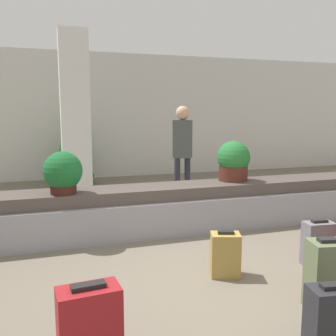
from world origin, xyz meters
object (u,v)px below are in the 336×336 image
pillar (75,117)px  traveler_0 (182,145)px  suitcase_0 (318,244)px  suitcase_1 (225,254)px  suitcase_3 (326,276)px  potted_plant_0 (63,173)px  suitcase_2 (332,318)px  decorated_tree (72,138)px  potted_plant_1 (233,161)px  suitcase_5 (90,329)px

pillar → traveler_0: pillar is taller
suitcase_0 → suitcase_1: bearing=-177.6°
traveler_0 → suitcase_0: bearing=137.0°
suitcase_3 → potted_plant_0: size_ratio=1.17×
suitcase_2 → decorated_tree: 7.15m
pillar → suitcase_0: 4.90m
suitcase_3 → potted_plant_1: potted_plant_1 is taller
suitcase_0 → suitcase_1: 1.09m
suitcase_2 → suitcase_0: bearing=63.4°
pillar → potted_plant_1: (2.15, -2.33, -0.65)m
suitcase_5 → potted_plant_0: 2.64m
pillar → suitcase_2: 5.72m
suitcase_3 → potted_plant_0: potted_plant_0 is taller
pillar → potted_plant_0: (-0.34, -2.53, -0.67)m
potted_plant_1 → traveler_0: size_ratio=0.34×
suitcase_2 → traveler_0: bearing=93.5°
suitcase_3 → traveler_0: bearing=100.2°
suitcase_3 → traveler_0: 4.03m
suitcase_2 → suitcase_3: size_ratio=0.77×
pillar → suitcase_0: (2.28, -4.12, -1.35)m
suitcase_5 → traveler_0: size_ratio=0.33×
suitcase_0 → potted_plant_0: (-2.63, 1.59, 0.68)m
suitcase_1 → potted_plant_0: bearing=153.4°
pillar → potted_plant_1: 3.24m
potted_plant_1 → suitcase_3: bearing=-100.0°
suitcase_0 → suitcase_2: 1.56m
suitcase_0 → suitcase_2: suitcase_0 is taller
pillar → suitcase_5: bearing=-93.3°
potted_plant_1 → potted_plant_0: bearing=-175.6°
suitcase_5 → decorated_tree: size_ratio=0.30×
suitcase_0 → pillar: bearing=125.1°
suitcase_2 → potted_plant_1: (0.79, 3.05, 0.72)m
decorated_tree → suitcase_1: bearing=-78.3°
traveler_0 → suitcase_5: bearing=101.5°
suitcase_2 → decorated_tree: bearing=110.3°
suitcase_1 → suitcase_5: (-1.48, -1.04, 0.06)m
suitcase_2 → potted_plant_0: (-1.71, 2.85, 0.69)m
potted_plant_0 → suitcase_3: bearing=-49.6°
suitcase_2 → decorated_tree: size_ratio=0.24×
pillar → suitcase_3: bearing=-71.0°
pillar → suitcase_5: pillar is taller
suitcase_0 → suitcase_3: bearing=-120.1°
pillar → suitcase_2: (1.37, -5.38, -1.37)m
suitcase_1 → traveler_0: size_ratio=0.27×
suitcase_0 → suitcase_3: suitcase_3 is taller
suitcase_5 → potted_plant_0: bearing=85.9°
suitcase_0 → potted_plant_1: bearing=100.3°
suitcase_1 → potted_plant_0: potted_plant_0 is taller
suitcase_0 → potted_plant_0: 3.14m
potted_plant_0 → traveler_0: bearing=35.6°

